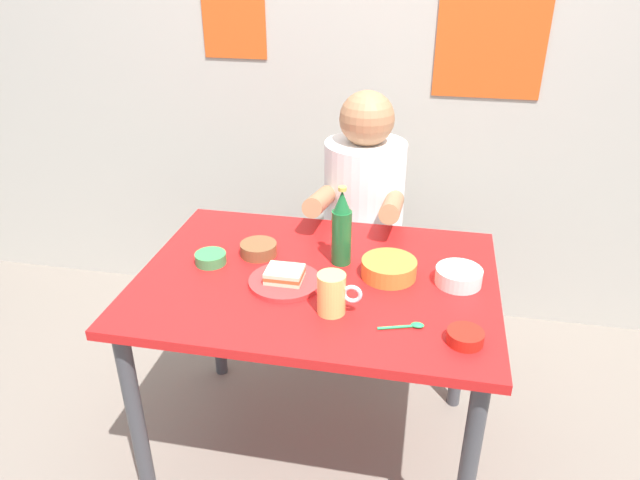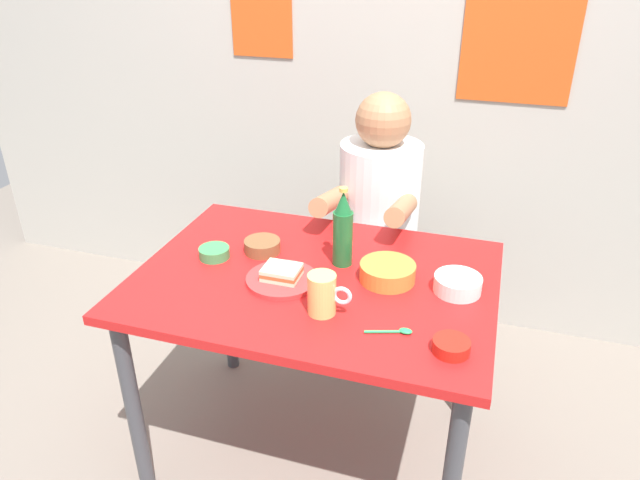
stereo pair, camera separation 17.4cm
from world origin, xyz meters
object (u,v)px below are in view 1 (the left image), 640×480
beer_bottle (342,229)px  soup_bowl_orange (389,268)px  person_seated (364,193)px  sandwich (285,274)px  beer_mug (332,294)px  stool (361,281)px  dining_table (317,301)px  plate_orange (285,281)px

beer_bottle → soup_bowl_orange: 0.19m
person_seated → sandwich: person_seated is taller
person_seated → beer_mug: bearing=-88.9°
person_seated → beer_bottle: (-0.01, -0.52, 0.09)m
stool → beer_bottle: beer_bottle is taller
stool → soup_bowl_orange: (0.15, -0.59, 0.42)m
stool → person_seated: size_ratio=0.63×
dining_table → plate_orange: size_ratio=5.00×
stool → beer_mug: beer_mug is taller
stool → plate_orange: 0.81m
person_seated → soup_bowl_orange: person_seated is taller
sandwich → soup_bowl_orange: 0.32m
dining_table → beer_bottle: (0.06, 0.10, 0.21)m
dining_table → sandwich: (-0.09, -0.06, 0.13)m
sandwich → soup_bowl_orange: bearing=18.9°
dining_table → sandwich: sandwich is taller
sandwich → beer_mug: beer_mug is taller
beer_bottle → stool: bearing=89.4°
dining_table → beer_bottle: beer_bottle is taller
stool → beer_mug: (0.02, -0.81, 0.45)m
beer_mug → beer_bottle: 0.29m
dining_table → beer_mug: 0.25m
plate_orange → sandwich: sandwich is taller
beer_mug → beer_bottle: (-0.02, 0.28, 0.06)m
beer_bottle → person_seated: bearing=89.4°
soup_bowl_orange → dining_table: bearing=-169.0°
beer_mug → soup_bowl_orange: beer_mug is taller
stool → plate_orange: bearing=-102.3°
dining_table → plate_orange: bearing=-144.5°
person_seated → stool: bearing=90.0°
beer_bottle → dining_table: bearing=-120.8°
stool → sandwich: bearing=-102.3°
dining_table → beer_mug: bearing=-66.1°
dining_table → plate_orange: plate_orange is taller
person_seated → plate_orange: size_ratio=3.27×
plate_orange → beer_mug: size_ratio=1.75×
dining_table → beer_mug: size_ratio=8.73×
dining_table → beer_bottle: size_ratio=4.20×
beer_mug → plate_orange: bearing=144.3°
dining_table → soup_bowl_orange: (0.22, 0.04, 0.12)m
person_seated → beer_bottle: size_ratio=2.75×
stool → soup_bowl_orange: size_ratio=2.65×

